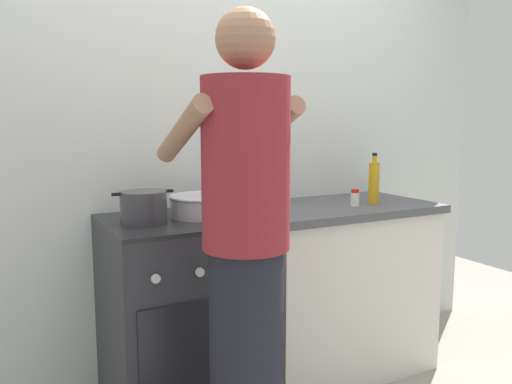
{
  "coord_description": "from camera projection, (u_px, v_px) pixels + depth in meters",
  "views": [
    {
      "loc": [
        -1.09,
        -2.03,
        1.34
      ],
      "look_at": [
        0.05,
        0.12,
        1.0
      ],
      "focal_mm": 36.6,
      "sensor_mm": 36.0,
      "label": 1
    }
  ],
  "objects": [
    {
      "name": "pot",
      "position": [
        144.0,
        207.0,
        2.21
      ],
      "size": [
        0.26,
        0.2,
        0.14
      ],
      "color": "#38383D",
      "rests_on": "stove_range"
    },
    {
      "name": "spice_bottle",
      "position": [
        355.0,
        198.0,
        2.66
      ],
      "size": [
        0.04,
        0.04,
        0.09
      ],
      "color": "silver",
      "rests_on": "countertop"
    },
    {
      "name": "countertop",
      "position": [
        336.0,
        287.0,
        2.79
      ],
      "size": [
        1.0,
        0.6,
        0.9
      ],
      "color": "silver",
      "rests_on": "ground"
    },
    {
      "name": "stove_range",
      "position": [
        176.0,
        316.0,
        2.37
      ],
      "size": [
        0.6,
        0.62,
        0.9
      ],
      "color": "#2D2D33",
      "rests_on": "ground"
    },
    {
      "name": "utensil_crock",
      "position": [
        278.0,
        184.0,
        2.78
      ],
      "size": [
        0.1,
        0.1,
        0.32
      ],
      "color": "silver",
      "rests_on": "countertop"
    },
    {
      "name": "back_wall",
      "position": [
        248.0,
        136.0,
        2.82
      ],
      "size": [
        3.2,
        0.1,
        2.5
      ],
      "color": "silver",
      "rests_on": "ground"
    },
    {
      "name": "oil_bottle",
      "position": [
        374.0,
        182.0,
        2.74
      ],
      "size": [
        0.06,
        0.06,
        0.27
      ],
      "color": "gold",
      "rests_on": "countertop"
    },
    {
      "name": "person",
      "position": [
        245.0,
        259.0,
        1.8
      ],
      "size": [
        0.41,
        0.5,
        1.7
      ],
      "color": "black",
      "rests_on": "ground"
    },
    {
      "name": "mixing_bowl",
      "position": [
        202.0,
        205.0,
        2.38
      ],
      "size": [
        0.3,
        0.3,
        0.1
      ],
      "color": "#B7B7BC",
      "rests_on": "stove_range"
    }
  ]
}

